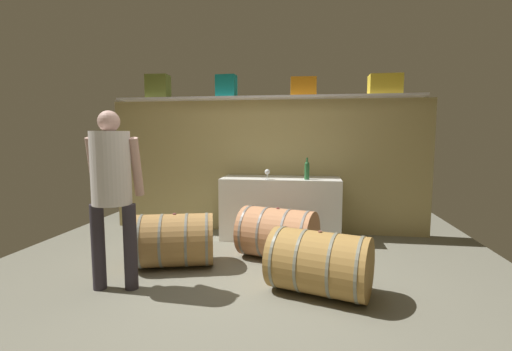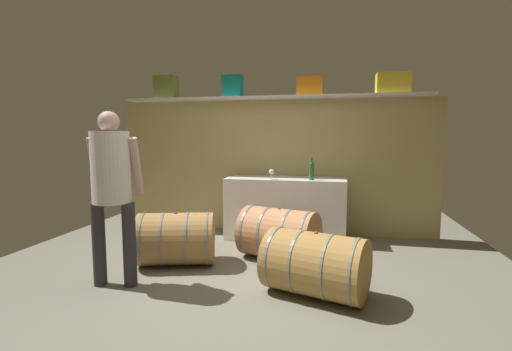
# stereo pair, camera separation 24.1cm
# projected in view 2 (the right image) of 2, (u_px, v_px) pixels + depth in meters

# --- Properties ---
(ground_plane) EXTENTS (6.07, 7.72, 0.02)m
(ground_plane) POSITION_uv_depth(u_px,v_px,m) (247.00, 270.00, 4.02)
(ground_plane) COLOR #6C6A5B
(back_wall_panel) EXTENTS (4.87, 0.10, 2.03)m
(back_wall_panel) POSITION_uv_depth(u_px,v_px,m) (272.00, 167.00, 5.56)
(back_wall_panel) COLOR tan
(back_wall_panel) RESTS_ON ground
(high_shelf_board) EXTENTS (4.48, 0.40, 0.03)m
(high_shelf_board) POSITION_uv_depth(u_px,v_px,m) (270.00, 98.00, 5.30)
(high_shelf_board) COLOR silver
(high_shelf_board) RESTS_ON back_wall_panel
(toolcase_olive) EXTENTS (0.34, 0.25, 0.35)m
(toolcase_olive) POSITION_uv_depth(u_px,v_px,m) (166.00, 88.00, 5.62)
(toolcase_olive) COLOR olive
(toolcase_olive) RESTS_ON high_shelf_board
(toolcase_teal) EXTENTS (0.31, 0.21, 0.33)m
(toolcase_teal) POSITION_uv_depth(u_px,v_px,m) (233.00, 86.00, 5.40)
(toolcase_teal) COLOR #10827E
(toolcase_teal) RESTS_ON high_shelf_board
(toolcase_orange) EXTENTS (0.38, 0.25, 0.26)m
(toolcase_orange) POSITION_uv_depth(u_px,v_px,m) (309.00, 86.00, 5.17)
(toolcase_orange) COLOR orange
(toolcase_orange) RESTS_ON high_shelf_board
(toolcase_yellow) EXTENTS (0.44, 0.28, 0.28)m
(toolcase_yellow) POSITION_uv_depth(u_px,v_px,m) (393.00, 84.00, 4.94)
(toolcase_yellow) COLOR yellow
(toolcase_yellow) RESTS_ON high_shelf_board
(work_cabinet) EXTENTS (1.69, 0.63, 0.89)m
(work_cabinet) POSITION_uv_depth(u_px,v_px,m) (285.00, 208.00, 5.21)
(work_cabinet) COLOR white
(work_cabinet) RESTS_ON ground
(wine_bottle_green) EXTENTS (0.07, 0.07, 0.30)m
(wine_bottle_green) POSITION_uv_depth(u_px,v_px,m) (311.00, 170.00, 4.91)
(wine_bottle_green) COLOR #275D33
(wine_bottle_green) RESTS_ON work_cabinet
(wine_glass) EXTENTS (0.07, 0.07, 0.14)m
(wine_glass) POSITION_uv_depth(u_px,v_px,m) (271.00, 172.00, 4.96)
(wine_glass) COLOR white
(wine_glass) RESTS_ON work_cabinet
(wine_barrel_near) EXTENTS (1.05, 0.84, 0.61)m
(wine_barrel_near) POSITION_uv_depth(u_px,v_px,m) (315.00, 264.00, 3.34)
(wine_barrel_near) COLOR #A2783C
(wine_barrel_near) RESTS_ON ground
(wine_barrel_far) EXTENTS (0.99, 0.80, 0.61)m
(wine_barrel_far) POSITION_uv_depth(u_px,v_px,m) (176.00, 239.00, 4.15)
(wine_barrel_far) COLOR #A07641
(wine_barrel_far) RESTS_ON ground
(wine_barrel_flank) EXTENTS (1.03, 0.84, 0.62)m
(wine_barrel_flank) POSITION_uv_depth(u_px,v_px,m) (279.00, 234.00, 4.34)
(wine_barrel_flank) COLOR tan
(wine_barrel_flank) RESTS_ON ground
(winemaker_pouring) EXTENTS (0.53, 0.44, 1.72)m
(winemaker_pouring) POSITION_uv_depth(u_px,v_px,m) (112.00, 180.00, 3.49)
(winemaker_pouring) COLOR #2E2930
(winemaker_pouring) RESTS_ON ground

